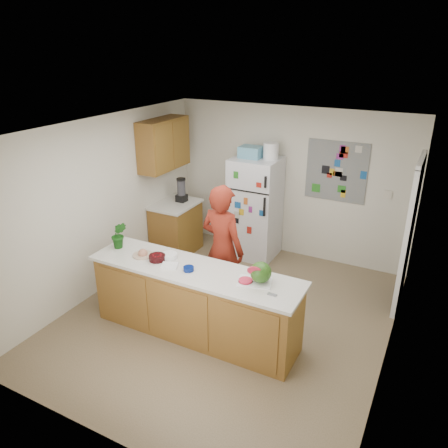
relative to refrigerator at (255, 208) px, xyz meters
The scene contains 26 objects.
floor 2.12m from the refrigerator, 76.54° to the right, with size 4.00×4.50×0.02m, color brown.
wall_back 0.71m from the refrigerator, 40.18° to the left, with size 4.00×0.02×2.50m, color beige.
wall_left 2.48m from the refrigerator, 129.69° to the right, with size 0.02×4.50×2.50m, color beige.
wall_right 3.12m from the refrigerator, 37.39° to the right, with size 0.02×4.50×2.50m, color beige.
ceiling 2.55m from the refrigerator, 76.54° to the right, with size 4.00×4.50×0.02m, color white.
doorway 2.48m from the refrigerator, 10.01° to the right, with size 0.03×0.85×2.04m, color black.
peninsula_base 2.43m from the refrigerator, 84.00° to the right, with size 2.60×0.62×0.88m, color brown.
peninsula_top 2.39m from the refrigerator, 84.00° to the right, with size 2.68×0.70×0.04m, color silver.
side_counter_base 1.41m from the refrigerator, 156.86° to the right, with size 0.60×0.80×0.86m, color brown.
side_counter_top 1.35m from the refrigerator, 156.86° to the right, with size 0.64×0.84×0.04m, color silver.
upper_cabinets 1.82m from the refrigerator, 157.05° to the right, with size 0.35×1.00×0.80m, color brown.
refrigerator is the anchor object (origin of this frame).
fridge_top_bin 0.95m from the refrigerator, behind, with size 0.35×0.28×0.18m, color #5999B2.
photo_collage 1.43m from the refrigerator, 16.61° to the left, with size 0.95×0.01×0.95m, color slate.
person 1.71m from the refrigerator, 80.81° to the right, with size 0.65×0.42×1.77m, color maroon.
blender_appliance 1.28m from the refrigerator, 161.66° to the right, with size 0.14×0.14×0.38m, color black.
cutting_board 2.55m from the refrigerator, 66.38° to the right, with size 0.37×0.28×0.01m, color silver.
watermelon 2.56m from the refrigerator, 64.97° to the right, with size 0.24×0.24×0.24m, color #2E5612.
watermelon_slice 2.56m from the refrigerator, 68.73° to the right, with size 0.16×0.16×0.02m, color #DF264C.
cherry_bowl 2.42m from the refrigerator, 96.28° to the right, with size 0.20×0.20×0.07m, color black.
white_bowl 2.29m from the refrigerator, 94.18° to the right, with size 0.20×0.20×0.06m, color white.
cobalt_bowl 2.46m from the refrigerator, 84.89° to the right, with size 0.13×0.13×0.05m, color #061655.
plate 2.43m from the refrigerator, 101.81° to the right, with size 0.26×0.26×0.02m, color tan.
paper_towel 2.47m from the refrigerator, 90.89° to the right, with size 0.19×0.17×0.02m, color white.
keys 2.81m from the refrigerator, 62.61° to the right, with size 0.10×0.04×0.01m, color gray.
potted_plant 2.51m from the refrigerator, 111.27° to the right, with size 0.20×0.16×0.37m, color #104116.
Camera 1 is at (2.23, -4.39, 3.41)m, focal length 35.00 mm.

